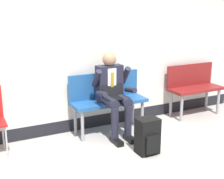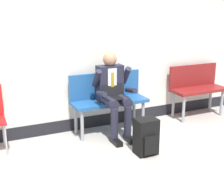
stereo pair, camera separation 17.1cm
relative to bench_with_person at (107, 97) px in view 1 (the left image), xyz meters
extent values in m
plane|color=#9E9991|center=(-0.11, -0.40, -0.56)|extent=(18.00, 18.00, 0.00)
cube|color=beige|center=(-0.11, 0.28, 1.34)|extent=(5.77, 0.12, 1.52)
cube|color=beige|center=(-0.11, 0.28, 0.11)|extent=(5.77, 0.12, 0.94)
cube|color=black|center=(-0.11, 0.28, -0.46)|extent=(5.77, 0.14, 0.20)
cube|color=navy|center=(0.00, -0.07, -0.06)|extent=(1.19, 0.42, 0.05)
cube|color=navy|center=(0.00, 0.11, 0.16)|extent=(1.19, 0.04, 0.41)
cylinder|color=gray|center=(-0.51, -0.22, -0.33)|extent=(0.05, 0.05, 0.47)
cylinder|color=gray|center=(-0.51, 0.08, -0.33)|extent=(0.05, 0.05, 0.47)
cylinder|color=gray|center=(0.51, -0.22, -0.33)|extent=(0.05, 0.05, 0.47)
cylinder|color=gray|center=(0.51, 0.08, -0.33)|extent=(0.05, 0.05, 0.47)
cube|color=maroon|center=(1.74, -0.07, -0.06)|extent=(1.01, 0.42, 0.05)
cube|color=maroon|center=(1.74, 0.11, 0.16)|extent=(1.01, 0.04, 0.40)
cylinder|color=gray|center=(1.31, -0.22, -0.33)|extent=(0.05, 0.05, 0.47)
cylinder|color=gray|center=(1.31, 0.08, -0.33)|extent=(0.05, 0.05, 0.47)
cylinder|color=gray|center=(2.16, -0.22, -0.33)|extent=(0.05, 0.05, 0.47)
cylinder|color=gray|center=(2.16, 0.08, -0.33)|extent=(0.05, 0.05, 0.47)
cylinder|color=#1E1E2D|center=(-0.11, -0.28, 0.01)|extent=(0.15, 0.40, 0.15)
cylinder|color=#1E1E2D|center=(-0.11, -0.47, -0.30)|extent=(0.11, 0.11, 0.52)
cube|color=black|center=(-0.11, -0.53, -0.53)|extent=(0.10, 0.26, 0.07)
cylinder|color=#1E1E2D|center=(0.11, -0.28, 0.01)|extent=(0.15, 0.40, 0.15)
cylinder|color=#1E1E2D|center=(0.11, -0.47, -0.30)|extent=(0.11, 0.11, 0.52)
cube|color=black|center=(0.11, -0.53, -0.53)|extent=(0.10, 0.26, 0.07)
cube|color=#1E1E2D|center=(0.00, -0.07, 0.24)|extent=(0.40, 0.18, 0.55)
cube|color=silver|center=(0.00, -0.17, 0.29)|extent=(0.14, 0.01, 0.39)
cube|color=olive|center=(0.00, -0.17, 0.26)|extent=(0.05, 0.01, 0.33)
sphere|color=#9E7051|center=(0.00, -0.07, 0.60)|extent=(0.21, 0.21, 0.21)
cylinder|color=#1E1E2D|center=(-0.24, -0.14, 0.35)|extent=(0.09, 0.25, 0.30)
cylinder|color=#1E1E2D|center=(-0.24, -0.31, 0.15)|extent=(0.08, 0.27, 0.12)
cylinder|color=#1E1E2D|center=(0.24, -0.14, 0.35)|extent=(0.09, 0.25, 0.30)
cylinder|color=#1E1E2D|center=(0.24, -0.31, 0.15)|extent=(0.08, 0.27, 0.12)
cube|color=black|center=(0.00, -0.31, 0.06)|extent=(0.34, 0.22, 0.02)
cube|color=black|center=(0.00, -0.18, 0.17)|extent=(0.34, 0.08, 0.21)
cube|color=black|center=(0.13, -0.97, -0.32)|extent=(0.29, 0.22, 0.50)
cube|color=black|center=(0.13, -1.10, -0.39)|extent=(0.20, 0.04, 0.25)
cylinder|color=#A5A5AA|center=(-1.59, -0.27, -0.34)|extent=(0.02, 0.02, 0.44)
cylinder|color=#A5A5AA|center=(-1.59, 0.05, -0.34)|extent=(0.02, 0.02, 0.44)
camera|label=1|loc=(-2.05, -4.21, 1.37)|focal=49.81mm
camera|label=2|loc=(-1.89, -4.28, 1.37)|focal=49.81mm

